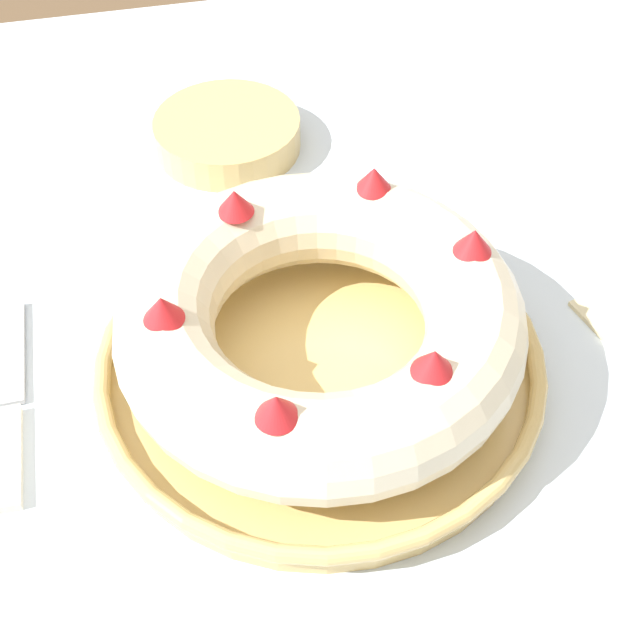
# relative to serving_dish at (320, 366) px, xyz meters

# --- Properties ---
(dining_table) EXTENTS (1.20, 1.19, 0.74)m
(dining_table) POSITION_rel_serving_dish_xyz_m (0.02, -0.02, -0.10)
(dining_table) COLOR silver
(dining_table) RESTS_ON ground_plane
(serving_dish) EXTENTS (0.32, 0.32, 0.03)m
(serving_dish) POSITION_rel_serving_dish_xyz_m (0.00, 0.00, 0.00)
(serving_dish) COLOR tan
(serving_dish) RESTS_ON dining_table
(bundt_cake) EXTENTS (0.28, 0.28, 0.08)m
(bundt_cake) POSITION_rel_serving_dish_xyz_m (0.00, -0.00, 0.05)
(bundt_cake) COLOR beige
(bundt_cake) RESTS_ON serving_dish
(cake_knife) EXTENTS (0.02, 0.18, 0.01)m
(cake_knife) POSITION_rel_serving_dish_xyz_m (-0.22, 0.02, -0.01)
(cake_knife) COLOR white
(cake_knife) RESTS_ON dining_table
(side_bowl) EXTENTS (0.13, 0.13, 0.03)m
(side_bowl) POSITION_rel_serving_dish_xyz_m (-0.02, 0.29, 0.00)
(side_bowl) COLOR tan
(side_bowl) RESTS_ON dining_table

